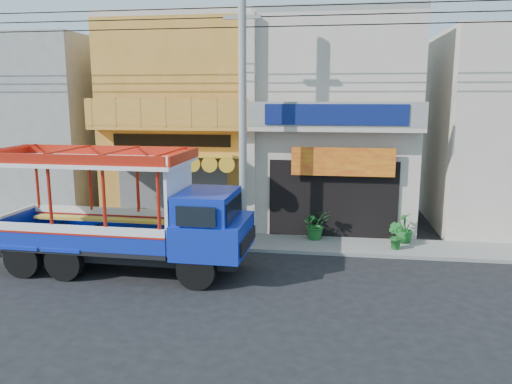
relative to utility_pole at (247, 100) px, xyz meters
The scene contains 12 objects.
ground 6.08m from the utility_pole, 75.53° to the right, with size 90.00×90.00×0.00m, color black.
sidewalk 5.09m from the utility_pole, 39.41° to the left, with size 30.00×2.00×0.12m, color slate.
shophouse_left 5.70m from the utility_pole, 124.03° to the left, with size 6.00×7.50×8.24m.
shophouse_right 5.54m from the utility_pole, 58.56° to the left, with size 6.00×6.75×8.24m.
party_pilaster 1.87m from the utility_pole, 95.46° to the left, with size 0.35×0.30×8.00m, color #BEAF9C.
filler_building_left 11.25m from the utility_pole, 155.15° to the left, with size 6.00×6.00×7.60m, color gray.
utility_pole is the anchor object (origin of this frame).
songthaew_truck 5.07m from the utility_pole, 136.53° to the right, with size 7.84×2.81×3.63m.
green_sign 6.03m from the utility_pole, behind, with size 0.72×0.49×1.12m.
potted_plant_a 5.08m from the utility_pole, 28.71° to the left, with size 0.98×0.85×1.08m, color #195A20.
potted_plant_b 6.67m from the utility_pole, ahead, with size 0.49×0.39×0.88m, color #195A20.
potted_plant_c 7.02m from the utility_pole, 13.15° to the left, with size 0.60×0.60×1.07m, color #195A20.
Camera 1 is at (1.87, -12.88, 5.12)m, focal length 35.00 mm.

